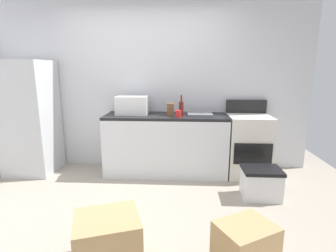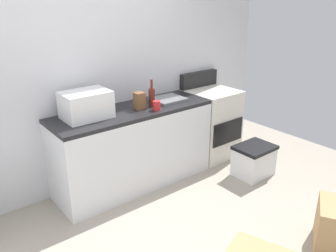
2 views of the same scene
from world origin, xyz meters
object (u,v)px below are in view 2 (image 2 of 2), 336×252
object	(u,v)px
microwave	(86,105)
coffee_mug	(157,105)
wine_bottle	(152,97)
storage_bin	(254,160)
knife_block	(140,101)
stove_oven	(211,122)

from	to	relation	value
microwave	coffee_mug	bearing A→B (deg)	-18.88
wine_bottle	storage_bin	size ratio (longest dim) A/B	0.65
knife_block	storage_bin	world-z (taller)	knife_block
storage_bin	microwave	bearing A→B (deg)	155.46
wine_bottle	coffee_mug	world-z (taller)	wine_bottle
stove_oven	coffee_mug	size ratio (longest dim) A/B	11.00
microwave	knife_block	bearing A→B (deg)	-8.77
coffee_mug	knife_block	world-z (taller)	knife_block
microwave	wine_bottle	xyz separation A→B (m)	(0.73, -0.10, -0.03)
wine_bottle	coffee_mug	size ratio (longest dim) A/B	3.00
microwave	storage_bin	distance (m)	2.08
stove_oven	wine_bottle	size ratio (longest dim) A/B	3.67
microwave	knife_block	distance (m)	0.58
stove_oven	microwave	size ratio (longest dim) A/B	2.39
stove_oven	wine_bottle	distance (m)	1.13
storage_bin	wine_bottle	bearing A→B (deg)	145.25
stove_oven	storage_bin	bearing A→B (deg)	-89.92
coffee_mug	knife_block	distance (m)	0.19
wine_bottle	stove_oven	bearing A→B (deg)	2.94
stove_oven	knife_block	bearing A→B (deg)	-177.90
knife_block	storage_bin	bearing A→B (deg)	-31.28
microwave	coffee_mug	size ratio (longest dim) A/B	4.60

